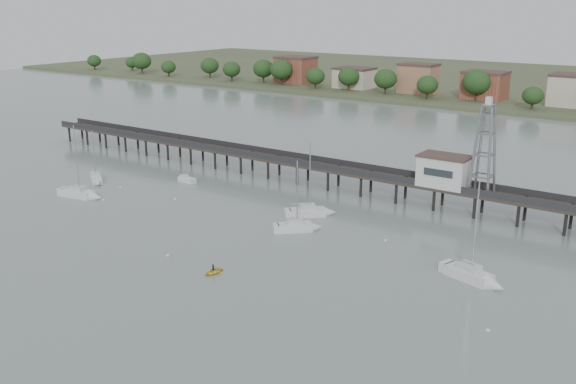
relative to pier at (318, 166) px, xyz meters
The scene contains 14 objects.
ground_plane 60.12m from the pier, 90.00° to the right, with size 500.00×500.00×0.00m, color gray.
pier is the anchor object (origin of this frame).
pier_building 25.16m from the pier, ahead, with size 8.40×5.40×5.30m.
lattice_tower 32.34m from the pier, ahead, with size 3.20×3.20×15.50m.
sailboat_a 43.14m from the pier, 133.72° to the right, with size 8.70×3.93×13.86m.
sailboat_b 42.93m from the pier, 146.79° to the right, with size 6.32×4.94×10.63m.
sailboat_d 48.06m from the pier, 32.72° to the right, with size 8.64×4.70×13.70m.
sailboat_c 26.01m from the pier, 62.91° to the right, with size 6.34×6.36×11.62m.
sailboat_f 18.61m from the pier, 58.93° to the right, with size 7.19×6.98×12.87m.
white_tender 25.76m from the pier, 150.15° to the right, with size 3.93×1.88×1.48m.
yellow_dinghy 44.46m from the pier, 74.98° to the right, with size 2.02×0.58×2.82m, color yellow.
dinghy_occupant 44.46m from the pier, 74.98° to the right, with size 0.39×1.08×0.26m, color black.
mooring_buoys 29.24m from the pier, 89.57° to the right, with size 75.67×23.09×0.39m.
far_shore 179.60m from the pier, 89.89° to the left, with size 500.00×170.00×10.40m.
Camera 1 is at (63.52, -39.62, 33.66)m, focal length 40.00 mm.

